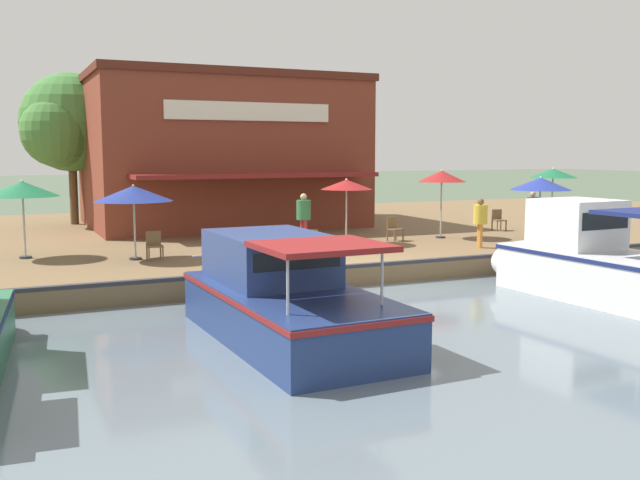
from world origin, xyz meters
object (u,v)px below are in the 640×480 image
Objects in this scene: patio_umbrella_near_quay_edge at (22,189)px; motorboat_second_along at (583,262)px; person_near_entrance at (304,212)px; motorboat_far_downstream at (276,296)px; cafe_chair_beside_entrance at (498,219)px; patio_umbrella_mid_patio_right at (134,194)px; person_mid_patio at (480,217)px; patio_umbrella_far_corner at (346,185)px; patio_umbrella_mid_patio_left at (541,184)px; cafe_chair_mid_patio at (311,243)px; cafe_chair_far_corner_seat at (565,226)px; tree_behind_restaurant at (67,125)px; patio_umbrella_by_entrance at (553,173)px; cafe_chair_under_first_umbrella at (394,228)px; waterfront_restaurant at (220,152)px; patio_umbrella_back_row at (442,176)px; person_at_quay_edge at (532,207)px; cafe_chair_facing_river at (154,244)px.

patio_umbrella_near_quay_edge is 16.02m from motorboat_second_along.
person_near_entrance reaches higher than motorboat_far_downstream.
patio_umbrella_mid_patio_right is at bearing -82.36° from cafe_chair_beside_entrance.
person_mid_patio is 11.14m from motorboat_far_downstream.
patio_umbrella_mid_patio_left is (2.11, 6.64, -0.00)m from patio_umbrella_far_corner.
patio_umbrella_far_corner is at bearing 84.61° from patio_umbrella_near_quay_edge.
cafe_chair_mid_patio is at bearing -43.29° from patio_umbrella_far_corner.
cafe_chair_beside_entrance is 0.12× the size of motorboat_far_downstream.
cafe_chair_far_corner_seat is 0.13× the size of tree_behind_restaurant.
patio_umbrella_by_entrance reaches higher than patio_umbrella_near_quay_edge.
tree_behind_restaurant is (-10.32, -6.69, 3.23)m from person_near_entrance.
person_mid_patio is at bearing 171.55° from motorboat_second_along.
patio_umbrella_near_quay_edge reaches higher than cafe_chair_under_first_umbrella.
motorboat_second_along reaches higher than cafe_chair_beside_entrance.
patio_umbrella_by_entrance is at bearing 52.20° from waterfront_restaurant.
patio_umbrella_back_row reaches higher than cafe_chair_under_first_umbrella.
waterfront_restaurant is at bearing 177.47° from cafe_chair_mid_patio.
cafe_chair_mid_patio and cafe_chair_far_corner_seat have the same top height.
person_at_quay_edge is (-2.32, 1.69, -1.04)m from patio_umbrella_mid_patio_left.
person_near_entrance is at bearing 102.01° from patio_umbrella_mid_patio_right.
motorboat_far_downstream reaches higher than cafe_chair_beside_entrance.
patio_umbrella_near_quay_edge reaches higher than person_at_quay_edge.
motorboat_second_along is at bearing 53.47° from patio_umbrella_mid_patio_right.
person_near_entrance is at bearing -93.57° from patio_umbrella_by_entrance.
motorboat_second_along is (6.19, -5.20, -0.14)m from cafe_chair_far_corner_seat.
person_at_quay_edge reaches higher than cafe_chair_beside_entrance.
cafe_chair_facing_river is 1.00× the size of cafe_chair_far_corner_seat.
person_mid_patio reaches higher than cafe_chair_mid_patio.
motorboat_far_downstream is (8.69, -9.85, -2.03)m from patio_umbrella_back_row.
tree_behind_restaurant is (-9.60, -15.60, 3.86)m from cafe_chair_beside_entrance.
patio_umbrella_mid_patio_right is 2.68× the size of cafe_chair_facing_river.
patio_umbrella_mid_patio_left is (2.26, 2.65, -0.23)m from patio_umbrella_back_row.
patio_umbrella_back_row is at bearing 35.49° from waterfront_restaurant.
patio_umbrella_by_entrance reaches higher than person_mid_patio.
patio_umbrella_back_row is 4.87m from cafe_chair_far_corner_seat.
patio_umbrella_near_quay_edge is (-0.81, -14.25, -0.20)m from patio_umbrella_back_row.
cafe_chair_mid_patio is 0.13× the size of tree_behind_restaurant.
cafe_chair_beside_entrance is at bearing -132.23° from patio_umbrella_by_entrance.
patio_umbrella_mid_patio_right is 7.33m from patio_umbrella_far_corner.
patio_umbrella_mid_patio_right is at bearing -87.85° from patio_umbrella_by_entrance.
cafe_chair_mid_patio is at bearing 150.17° from motorboat_far_downstream.
waterfront_restaurant is 4.95× the size of patio_umbrella_far_corner.
patio_umbrella_far_corner is 0.89× the size of patio_umbrella_back_row.
patio_umbrella_by_entrance reaches higher than cafe_chair_far_corner_seat.
cafe_chair_beside_entrance is at bearing 111.46° from cafe_chair_mid_patio.
patio_umbrella_near_quay_edge is at bearing -100.32° from patio_umbrella_mid_patio_left.
waterfront_restaurant reaches higher than person_near_entrance.
patio_umbrella_back_row is at bearing 94.17° from patio_umbrella_mid_patio_right.
person_at_quay_edge reaches higher than motorboat_far_downstream.
patio_umbrella_near_quay_edge is 0.37× the size of motorboat_second_along.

